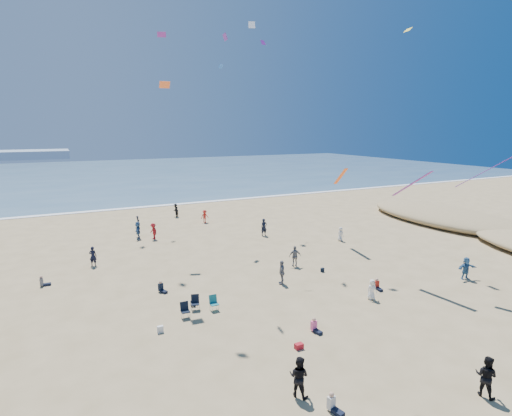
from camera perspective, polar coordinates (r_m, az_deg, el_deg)
name	(u,v)px	position (r m, az deg, el deg)	size (l,w,h in m)	color
ground	(291,361)	(21.94, 4.98, -20.93)	(220.00, 220.00, 0.00)	tan
ocean	(100,175)	(111.81, -21.36, 4.47)	(220.00, 100.00, 0.06)	#476B84
surf_line	(134,208)	(62.65, -16.98, 0.03)	(220.00, 1.20, 0.08)	white
standing_flyers	(234,254)	(35.29, -3.22, -6.56)	(35.52, 43.40, 1.93)	#356494
seated_group	(232,306)	(26.58, -3.39, -13.82)	(23.04, 21.51, 0.84)	silver
chair_cluster	(198,306)	(26.69, -8.23, -13.63)	(2.61, 1.49, 1.00)	black
white_tote	(160,329)	(24.93, -13.52, -16.49)	(0.35, 0.20, 0.40)	silver
black_backpack	(193,303)	(27.78, -8.99, -13.32)	(0.30, 0.22, 0.38)	black
cooler	(299,346)	(22.90, 6.15, -19.03)	(0.45, 0.30, 0.30)	#AC1823
navy_bag	(322,270)	(33.96, 9.47, -8.72)	(0.28, 0.18, 0.34)	black
kites_aloft	(298,92)	(36.05, 6.03, 16.16)	(37.79, 41.26, 29.03)	purple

